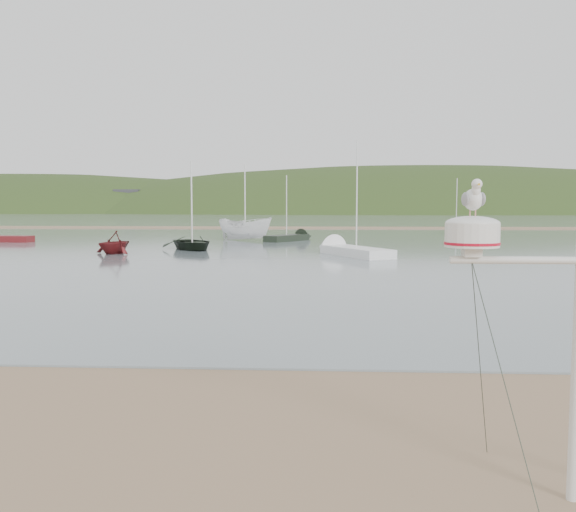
{
  "coord_description": "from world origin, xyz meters",
  "views": [
    {
      "loc": [
        2.7,
        -6.9,
        3.04
      ],
      "look_at": [
        2.28,
        1.0,
        2.36
      ],
      "focal_mm": 38.0,
      "sensor_mm": 36.0,
      "label": 1
    }
  ],
  "objects_px": {
    "mast_rig": "(572,381)",
    "sailboat_white_near": "(339,249)",
    "sailboat_dark_mid": "(297,237)",
    "boat_dark": "(192,216)",
    "boat_white": "(245,210)",
    "sailboat_blue_far": "(458,230)",
    "boat_red": "(114,232)"
  },
  "relations": [
    {
      "from": "boat_dark",
      "to": "sailboat_blue_far",
      "type": "bearing_deg",
      "value": 16.11
    },
    {
      "from": "sailboat_white_near",
      "to": "sailboat_dark_mid",
      "type": "bearing_deg",
      "value": 103.05
    },
    {
      "from": "mast_rig",
      "to": "boat_dark",
      "type": "distance_m",
      "value": 35.44
    },
    {
      "from": "boat_red",
      "to": "sailboat_white_near",
      "type": "bearing_deg",
      "value": 27.37
    },
    {
      "from": "mast_rig",
      "to": "boat_white",
      "type": "height_order",
      "value": "mast_rig"
    },
    {
      "from": "boat_red",
      "to": "sailboat_blue_far",
      "type": "bearing_deg",
      "value": 70.37
    },
    {
      "from": "mast_rig",
      "to": "sailboat_blue_far",
      "type": "xyz_separation_m",
      "value": [
        12.14,
        59.58,
        -0.96
      ]
    },
    {
      "from": "sailboat_white_near",
      "to": "sailboat_blue_far",
      "type": "distance_m",
      "value": 31.49
    },
    {
      "from": "boat_red",
      "to": "boat_white",
      "type": "distance_m",
      "value": 15.38
    },
    {
      "from": "mast_rig",
      "to": "boat_red",
      "type": "bearing_deg",
      "value": 116.52
    },
    {
      "from": "mast_rig",
      "to": "boat_dark",
      "type": "relative_size",
      "value": 1.18
    },
    {
      "from": "sailboat_white_near",
      "to": "mast_rig",
      "type": "bearing_deg",
      "value": -87.48
    },
    {
      "from": "boat_dark",
      "to": "boat_red",
      "type": "relative_size",
      "value": 1.67
    },
    {
      "from": "sailboat_dark_mid",
      "to": "boat_white",
      "type": "bearing_deg",
      "value": -171.88
    },
    {
      "from": "sailboat_white_near",
      "to": "sailboat_dark_mid",
      "type": "xyz_separation_m",
      "value": [
        -3.14,
        13.56,
        0.0
      ]
    },
    {
      "from": "boat_dark",
      "to": "boat_white",
      "type": "distance_m",
      "value": 10.66
    },
    {
      "from": "sailboat_dark_mid",
      "to": "sailboat_white_near",
      "type": "bearing_deg",
      "value": -76.95
    },
    {
      "from": "boat_red",
      "to": "sailboat_dark_mid",
      "type": "height_order",
      "value": "sailboat_dark_mid"
    },
    {
      "from": "mast_rig",
      "to": "sailboat_white_near",
      "type": "bearing_deg",
      "value": 92.52
    },
    {
      "from": "sailboat_white_near",
      "to": "boat_white",
      "type": "bearing_deg",
      "value": 119.69
    },
    {
      "from": "boat_white",
      "to": "mast_rig",
      "type": "bearing_deg",
      "value": -143.62
    },
    {
      "from": "mast_rig",
      "to": "boat_dark",
      "type": "bearing_deg",
      "value": 108.09
    },
    {
      "from": "boat_red",
      "to": "sailboat_dark_mid",
      "type": "relative_size",
      "value": 0.46
    },
    {
      "from": "boat_dark",
      "to": "boat_red",
      "type": "bearing_deg",
      "value": -170.48
    },
    {
      "from": "sailboat_blue_far",
      "to": "mast_rig",
      "type": "bearing_deg",
      "value": -101.52
    },
    {
      "from": "sailboat_blue_far",
      "to": "sailboat_white_near",
      "type": "bearing_deg",
      "value": -115.41
    },
    {
      "from": "mast_rig",
      "to": "sailboat_dark_mid",
      "type": "height_order",
      "value": "sailboat_dark_mid"
    },
    {
      "from": "sailboat_dark_mid",
      "to": "mast_rig",
      "type": "bearing_deg",
      "value": -84.23
    },
    {
      "from": "mast_rig",
      "to": "boat_red",
      "type": "height_order",
      "value": "mast_rig"
    },
    {
      "from": "sailboat_white_near",
      "to": "sailboat_blue_far",
      "type": "height_order",
      "value": "sailboat_white_near"
    },
    {
      "from": "sailboat_dark_mid",
      "to": "boat_dark",
      "type": "bearing_deg",
      "value": -120.47
    },
    {
      "from": "boat_white",
      "to": "sailboat_blue_far",
      "type": "relative_size",
      "value": 0.8
    }
  ]
}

